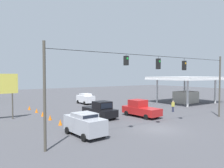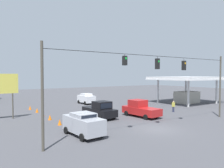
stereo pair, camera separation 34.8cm
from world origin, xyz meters
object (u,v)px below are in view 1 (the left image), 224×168
object	(u,v)px
traffic_cone_fourth	(43,114)
traffic_cone_third	(50,117)
pickup_truck_red_crossing_near	(141,109)
sedan_silver_parked_shoulder	(85,124)
pickup_truck_black_withflow_mid	(100,110)
gas_station	(186,84)
traffic_cone_farthest	(29,108)
pedestrian	(173,106)
traffic_cone_nearest	(74,128)
traffic_cone_second	(60,122)
sedan_white_oncoming_deep	(86,98)
overhead_signal_span	(159,80)
traffic_cone_fifth	(37,110)

from	to	relation	value
traffic_cone_fourth	traffic_cone_third	bearing A→B (deg)	89.69
pickup_truck_red_crossing_near	sedan_silver_parked_shoulder	xyz separation A→B (m)	(10.06, 3.88, 0.07)
pickup_truck_black_withflow_mid	gas_station	world-z (taller)	gas_station
traffic_cone_fourth	traffic_cone_farthest	bearing A→B (deg)	-89.23
pedestrian	pickup_truck_black_withflow_mid	bearing A→B (deg)	-10.94
traffic_cone_nearest	traffic_cone_second	world-z (taller)	same
sedan_white_oncoming_deep	traffic_cone_farthest	size ratio (longest dim) A/B	6.23
sedan_silver_parked_shoulder	traffic_cone_second	world-z (taller)	sedan_silver_parked_shoulder
traffic_cone_third	sedan_white_oncoming_deep	bearing A→B (deg)	-134.04
sedan_silver_parked_shoulder	traffic_cone_third	distance (m)	8.29
traffic_cone_nearest	sedan_silver_parked_shoulder	bearing A→B (deg)	97.89
overhead_signal_span	traffic_cone_farthest	distance (m)	21.42
traffic_cone_fourth	traffic_cone_fifth	distance (m)	3.20
traffic_cone_third	traffic_cone_fourth	world-z (taller)	same
sedan_silver_parked_shoulder	traffic_cone_fifth	bearing A→B (deg)	-89.25
sedan_white_oncoming_deep	traffic_cone_fourth	bearing A→B (deg)	36.99
sedan_silver_parked_shoulder	traffic_cone_nearest	distance (m)	1.93
traffic_cone_third	gas_station	distance (m)	26.99
traffic_cone_fifth	traffic_cone_farthest	distance (m)	3.20
sedan_white_oncoming_deep	gas_station	bearing A→B (deg)	149.47
sedan_white_oncoming_deep	traffic_cone_farthest	bearing A→B (deg)	7.52
sedan_white_oncoming_deep	sedan_silver_parked_shoulder	bearing A→B (deg)	62.13
sedan_silver_parked_shoulder	traffic_cone_second	size ratio (longest dim) A/B	7.21
sedan_silver_parked_shoulder	pedestrian	world-z (taller)	sedan_silver_parked_shoulder
sedan_white_oncoming_deep	traffic_cone_farthest	distance (m)	10.50
gas_station	pedestrian	distance (m)	11.81
traffic_cone_third	overhead_signal_span	bearing A→B (deg)	126.05
traffic_cone_fifth	pedestrian	bearing A→B (deg)	147.55
overhead_signal_span	sedan_white_oncoming_deep	distance (m)	21.45
sedan_white_oncoming_deep	traffic_cone_farthest	world-z (taller)	sedan_white_oncoming_deep
traffic_cone_farthest	traffic_cone_fifth	bearing A→B (deg)	93.46
traffic_cone_third	traffic_cone_fifth	xyz separation A→B (m)	(-0.12, -6.10, 0.00)
sedan_white_oncoming_deep	traffic_cone_nearest	world-z (taller)	sedan_white_oncoming_deep
pickup_truck_black_withflow_mid	traffic_cone_second	bearing A→B (deg)	10.01
overhead_signal_span	pickup_truck_black_withflow_mid	size ratio (longest dim) A/B	4.36
pickup_truck_black_withflow_mid	traffic_cone_fourth	size ratio (longest dim) A/B	8.20
pickup_truck_black_withflow_mid	traffic_cone_second	world-z (taller)	pickup_truck_black_withflow_mid
pickup_truck_black_withflow_mid	pedestrian	bearing A→B (deg)	169.06
sedan_silver_parked_shoulder	traffic_cone_nearest	xyz separation A→B (m)	(0.25, -1.77, -0.73)
pickup_truck_red_crossing_near	traffic_cone_second	size ratio (longest dim) A/B	8.52
sedan_white_oncoming_deep	pedestrian	size ratio (longest dim) A/B	2.44
traffic_cone_fourth	traffic_cone_farthest	distance (m)	6.39
overhead_signal_span	traffic_cone_third	distance (m)	13.45
traffic_cone_nearest	pedestrian	size ratio (longest dim) A/B	0.39
traffic_cone_third	pedestrian	size ratio (longest dim) A/B	0.39
traffic_cone_second	gas_station	bearing A→B (deg)	-171.07
pickup_truck_red_crossing_near	traffic_cone_fourth	xyz separation A→B (m)	(10.36, -7.28, -0.66)
gas_station	traffic_cone_third	bearing A→B (deg)	2.07
sedan_silver_parked_shoulder	traffic_cone_fifth	size ratio (longest dim) A/B	7.21
overhead_signal_span	pickup_truck_red_crossing_near	xyz separation A→B (m)	(-2.92, -5.87, -3.88)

